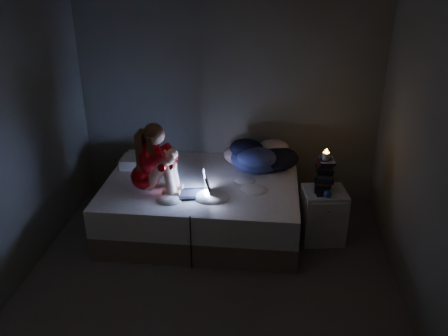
# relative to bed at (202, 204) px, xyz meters

# --- Properties ---
(floor) EXTENTS (3.60, 3.80, 0.02)m
(floor) POSITION_rel_bed_xyz_m (0.21, -1.10, -0.30)
(floor) COLOR #403836
(floor) RESTS_ON ground
(wall_back) EXTENTS (3.60, 0.02, 2.60)m
(wall_back) POSITION_rel_bed_xyz_m (0.21, 0.81, 1.01)
(wall_back) COLOR #4F514B
(wall_back) RESTS_ON ground
(wall_front) EXTENTS (3.60, 0.02, 2.60)m
(wall_front) POSITION_rel_bed_xyz_m (0.21, -3.01, 1.01)
(wall_front) COLOR #4F514B
(wall_front) RESTS_ON ground
(wall_left) EXTENTS (0.02, 3.80, 2.60)m
(wall_left) POSITION_rel_bed_xyz_m (-1.60, -1.10, 1.01)
(wall_left) COLOR #4F514B
(wall_left) RESTS_ON ground
(wall_right) EXTENTS (0.02, 3.80, 2.60)m
(wall_right) POSITION_rel_bed_xyz_m (2.02, -1.10, 1.01)
(wall_right) COLOR #4F514B
(wall_right) RESTS_ON ground
(bed) EXTENTS (2.12, 1.59, 0.58)m
(bed) POSITION_rel_bed_xyz_m (0.00, 0.00, 0.00)
(bed) COLOR #B7B4AF
(bed) RESTS_ON ground
(pillow) EXTENTS (0.41, 0.29, 0.12)m
(pillow) POSITION_rel_bed_xyz_m (-0.79, 0.30, 0.35)
(pillow) COLOR white
(pillow) RESTS_ON bed
(woman) EXTENTS (0.49, 0.33, 0.77)m
(woman) POSITION_rel_bed_xyz_m (-0.55, -0.28, 0.68)
(woman) COLOR #A20111
(woman) RESTS_ON bed
(laptop) EXTENTS (0.41, 0.33, 0.26)m
(laptop) POSITION_rel_bed_xyz_m (-0.05, -0.34, 0.42)
(laptop) COLOR black
(laptop) RESTS_ON bed
(clothes_pile) EXTENTS (0.75, 0.66, 0.38)m
(clothes_pile) POSITION_rel_bed_xyz_m (0.59, 0.37, 0.48)
(clothes_pile) COLOR navy
(clothes_pile) RESTS_ON bed
(nightstand) EXTENTS (0.50, 0.46, 0.60)m
(nightstand) POSITION_rel_bed_xyz_m (1.34, -0.12, 0.01)
(nightstand) COLOR beige
(nightstand) RESTS_ON ground
(book_stack) EXTENTS (0.19, 0.25, 0.33)m
(book_stack) POSITION_rel_bed_xyz_m (1.32, -0.09, 0.47)
(book_stack) COLOR black
(book_stack) RESTS_ON nightstand
(candle) EXTENTS (0.07, 0.07, 0.08)m
(candle) POSITION_rel_bed_xyz_m (1.32, -0.09, 0.68)
(candle) COLOR beige
(candle) RESTS_ON book_stack
(phone) EXTENTS (0.07, 0.14, 0.01)m
(phone) POSITION_rel_bed_xyz_m (1.26, -0.19, 0.31)
(phone) COLOR black
(phone) RESTS_ON nightstand
(blue_orb) EXTENTS (0.08, 0.08, 0.08)m
(blue_orb) POSITION_rel_bed_xyz_m (1.33, -0.27, 0.34)
(blue_orb) COLOR navy
(blue_orb) RESTS_ON nightstand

